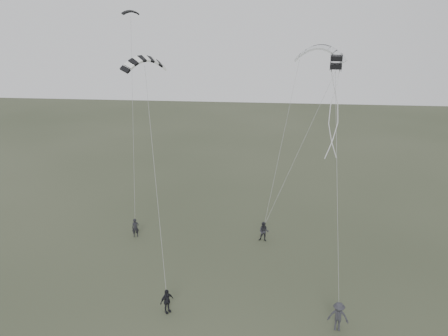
# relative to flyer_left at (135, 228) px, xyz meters

# --- Properties ---
(ground) EXTENTS (140.00, 140.00, 0.00)m
(ground) POSITION_rel_flyer_left_xyz_m (6.80, -7.25, -0.80)
(ground) COLOR #333926
(ground) RESTS_ON ground
(flyer_left) EXTENTS (0.67, 0.54, 1.60)m
(flyer_left) POSITION_rel_flyer_left_xyz_m (0.00, 0.00, 0.00)
(flyer_left) COLOR black
(flyer_left) RESTS_ON ground
(flyer_right) EXTENTS (0.89, 0.73, 1.68)m
(flyer_right) POSITION_rel_flyer_left_xyz_m (10.71, 0.35, 0.04)
(flyer_right) COLOR #24252A
(flyer_right) RESTS_ON ground
(flyer_center) EXTENTS (0.92, 0.98, 1.62)m
(flyer_center) POSITION_rel_flyer_left_xyz_m (4.90, -9.56, 0.01)
(flyer_center) COLOR black
(flyer_center) RESTS_ON ground
(flyer_far) EXTENTS (1.29, 0.88, 1.86)m
(flyer_far) POSITION_rel_flyer_left_xyz_m (15.23, -10.11, 0.13)
(flyer_far) COLOR #2A2A30
(flyer_far) RESTS_ON ground
(kite_dark_small) EXTENTS (1.46, 1.25, 0.58)m
(kite_dark_small) POSITION_rel_flyer_left_xyz_m (-0.78, 5.02, 17.15)
(kite_dark_small) COLOR black
(kite_dark_small) RESTS_ON flyer_left
(kite_pale_large) EXTENTS (4.50, 2.71, 1.92)m
(kite_pale_large) POSITION_rel_flyer_left_xyz_m (14.86, 6.12, 14.33)
(kite_pale_large) COLOR #B9BCBF
(kite_pale_large) RESTS_ON flyer_right
(kite_striped) EXTENTS (3.21, 3.05, 1.46)m
(kite_striped) POSITION_rel_flyer_left_xyz_m (2.11, -1.79, 13.98)
(kite_striped) COLOR black
(kite_striped) RESTS_ON flyer_center
(kite_box) EXTENTS (0.69, 0.74, 0.76)m
(kite_box) POSITION_rel_flyer_left_xyz_m (14.42, -6.68, 14.31)
(kite_box) COLOR black
(kite_box) RESTS_ON flyer_far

